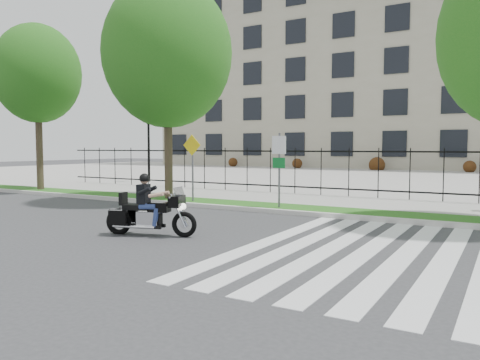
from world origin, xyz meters
The scene contains 14 objects.
ground centered at (0.00, 0.00, 0.00)m, with size 120.00×120.00×0.00m, color #333335.
curb centered at (0.00, 4.10, 0.07)m, with size 60.00×0.20×0.15m, color beige.
grass_verge centered at (0.00, 4.95, 0.07)m, with size 60.00×1.50×0.15m, color #1E5314.
sidewalk centered at (0.00, 7.45, 0.07)m, with size 60.00×3.50×0.15m, color gray.
plaza centered at (0.00, 25.00, 0.05)m, with size 80.00×34.00×0.10m, color gray.
crosswalk_stripes centered at (4.83, 0.00, 0.01)m, with size 5.70×8.00×0.01m, color silver, non-canonical shape.
iron_fence centered at (0.00, 9.20, 1.15)m, with size 30.00×0.06×2.00m, color black, non-canonical shape.
office_building centered at (0.00, 44.92, 9.97)m, with size 60.00×21.90×20.15m.
lamp_post_left centered at (-12.00, 12.00, 3.21)m, with size 1.06×0.70×4.25m.
street_tree_0 centered at (-12.67, 4.95, 5.65)m, with size 4.07×4.07×7.86m.
street_tree_1 centered at (-4.78, 4.95, 5.82)m, with size 5.05×5.05×8.59m.
sign_pole_regulatory centered at (0.24, 4.58, 1.74)m, with size 0.50×0.09×2.50m.
sign_pole_warning centered at (-3.35, 4.58, 1.74)m, with size 0.78×0.09×2.49m.
motorcycle_rider centered at (-0.64, -0.91, 0.61)m, with size 2.33×1.08×1.85m.
Camera 1 is at (7.01, -9.61, 2.17)m, focal length 35.00 mm.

